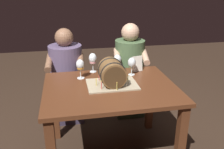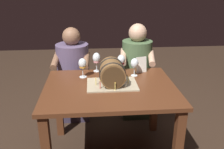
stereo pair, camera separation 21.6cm
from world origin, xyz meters
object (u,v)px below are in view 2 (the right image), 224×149
at_px(dining_table, 110,98).
at_px(barrel_cake, 112,74).
at_px(person_seated_left, 74,77).
at_px(wine_glass_rose, 97,59).
at_px(person_seated_right, 136,75).
at_px(wine_glass_red, 121,60).
at_px(menu_card, 141,65).
at_px(wine_glass_empty, 135,64).
at_px(wine_glass_amber, 82,64).

relative_size(dining_table, barrel_cake, 2.62).
height_order(barrel_cake, person_seated_left, person_seated_left).
distance_m(dining_table, barrel_cake, 0.23).
bearing_deg(dining_table, wine_glass_rose, 105.00).
relative_size(dining_table, person_seated_left, 1.04).
bearing_deg(person_seated_right, wine_glass_rose, -143.38).
relative_size(wine_glass_red, person_seated_right, 0.15).
xyz_separation_m(dining_table, person_seated_left, (-0.38, 0.75, -0.08)).
height_order(wine_glass_red, menu_card, wine_glass_red).
xyz_separation_m(menu_card, person_seated_left, (-0.72, 0.43, -0.28)).
bearing_deg(wine_glass_rose, menu_card, -8.69).
bearing_deg(wine_glass_red, wine_glass_rose, 175.96).
distance_m(wine_glass_rose, menu_card, 0.46).
bearing_deg(barrel_cake, person_seated_right, 63.90).
relative_size(wine_glass_rose, menu_card, 1.23).
distance_m(wine_glass_empty, menu_card, 0.13).
bearing_deg(dining_table, menu_card, 43.73).
distance_m(wine_glass_empty, person_seated_right, 0.62).
bearing_deg(person_seated_right, menu_card, -94.38).
height_order(barrel_cake, wine_glass_empty, barrel_cake).
xyz_separation_m(wine_glass_red, person_seated_left, (-0.52, 0.38, -0.31)).
relative_size(wine_glass_amber, person_seated_right, 0.16).
distance_m(wine_glass_red, person_seated_left, 0.71).
xyz_separation_m(wine_glass_rose, person_seated_left, (-0.27, 0.36, -0.33)).
xyz_separation_m(barrel_cake, wine_glass_amber, (-0.26, 0.21, 0.02)).
xyz_separation_m(barrel_cake, wine_glass_empty, (0.24, 0.21, 0.02)).
bearing_deg(dining_table, barrel_cake, 55.76).
bearing_deg(person_seated_left, menu_card, -30.69).
distance_m(wine_glass_empty, person_seated_left, 0.88).
relative_size(dining_table, person_seated_right, 1.01).
distance_m(wine_glass_amber, person_seated_left, 0.62).
distance_m(dining_table, wine_glass_amber, 0.42).
distance_m(barrel_cake, menu_card, 0.44).
relative_size(wine_glass_empty, wine_glass_red, 1.03).
xyz_separation_m(dining_table, barrel_cake, (0.02, 0.03, 0.22)).
xyz_separation_m(wine_glass_empty, menu_card, (0.09, 0.09, -0.04)).
bearing_deg(wine_glass_rose, wine_glass_empty, -23.52).
xyz_separation_m(barrel_cake, person_seated_left, (-0.40, 0.72, -0.31)).
bearing_deg(menu_card, person_seated_right, 72.08).
height_order(wine_glass_empty, wine_glass_rose, wine_glass_rose).
height_order(wine_glass_rose, person_seated_left, person_seated_left).
height_order(dining_table, wine_glass_red, wine_glass_red).
relative_size(wine_glass_red, wine_glass_rose, 0.88).
bearing_deg(wine_glass_empty, wine_glass_red, 128.90).
bearing_deg(menu_card, person_seated_left, 135.77).
relative_size(wine_glass_empty, wine_glass_rose, 0.91).
bearing_deg(menu_card, wine_glass_rose, 157.77).
bearing_deg(dining_table, person_seated_left, 116.49).
distance_m(wine_glass_rose, person_seated_right, 0.68).
bearing_deg(wine_glass_rose, wine_glass_red, -4.04).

